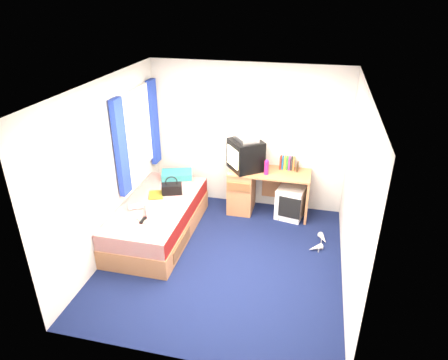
% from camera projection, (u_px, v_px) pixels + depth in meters
% --- Properties ---
extents(ground, '(3.40, 3.40, 0.00)m').
position_uv_depth(ground, '(223.00, 259.00, 5.55)').
color(ground, '#0C1438').
rests_on(ground, ground).
extents(room_shell, '(3.40, 3.40, 3.40)m').
position_uv_depth(room_shell, '(223.00, 164.00, 4.91)').
color(room_shell, white).
rests_on(room_shell, ground).
extents(bed, '(1.01, 2.00, 0.54)m').
position_uv_depth(bed, '(158.00, 219.00, 6.00)').
color(bed, '#C07E50').
rests_on(bed, ground).
extents(pillow, '(0.57, 0.46, 0.11)m').
position_uv_depth(pillow, '(177.00, 175.00, 6.63)').
color(pillow, '#184D9C').
rests_on(pillow, bed).
extents(desk, '(1.30, 0.55, 0.75)m').
position_uv_depth(desk, '(252.00, 188.00, 6.60)').
color(desk, '#C07E50').
rests_on(desk, ground).
extents(storage_cube, '(0.48, 0.48, 0.52)m').
position_uv_depth(storage_cube, '(290.00, 202.00, 6.47)').
color(storage_cube, white).
rests_on(storage_cube, ground).
extents(crt_tv, '(0.66, 0.66, 0.49)m').
position_uv_depth(crt_tv, '(246.00, 155.00, 6.36)').
color(crt_tv, black).
rests_on(crt_tv, desk).
extents(vcr, '(0.45, 0.48, 0.07)m').
position_uv_depth(vcr, '(246.00, 138.00, 6.24)').
color(vcr, '#BCBCBE').
rests_on(vcr, crt_tv).
extents(book_row, '(0.24, 0.13, 0.20)m').
position_uv_depth(book_row, '(287.00, 163.00, 6.43)').
color(book_row, maroon).
rests_on(book_row, desk).
extents(picture_frame, '(0.03, 0.12, 0.14)m').
position_uv_depth(picture_frame, '(297.00, 167.00, 6.37)').
color(picture_frame, '#322310').
rests_on(picture_frame, desk).
extents(pink_water_bottle, '(0.09, 0.09, 0.22)m').
position_uv_depth(pink_water_bottle, '(266.00, 168.00, 6.24)').
color(pink_water_bottle, '#C71C66').
rests_on(pink_water_bottle, desk).
extents(aerosol_can, '(0.06, 0.06, 0.17)m').
position_uv_depth(aerosol_can, '(261.00, 165.00, 6.42)').
color(aerosol_can, white).
rests_on(aerosol_can, desk).
extents(handbag, '(0.35, 0.27, 0.29)m').
position_uv_depth(handbag, '(172.00, 188.00, 6.12)').
color(handbag, black).
rests_on(handbag, bed).
extents(towel, '(0.38, 0.36, 0.10)m').
position_uv_depth(towel, '(158.00, 209.00, 5.62)').
color(towel, white).
rests_on(towel, bed).
extents(magazine, '(0.30, 0.34, 0.01)m').
position_uv_depth(magazine, '(156.00, 195.00, 6.10)').
color(magazine, yellow).
rests_on(magazine, bed).
extents(water_bottle, '(0.21, 0.16, 0.07)m').
position_uv_depth(water_bottle, '(136.00, 207.00, 5.71)').
color(water_bottle, white).
rests_on(water_bottle, bed).
extents(colour_swatch_fan, '(0.22, 0.16, 0.01)m').
position_uv_depth(colour_swatch_fan, '(143.00, 221.00, 5.43)').
color(colour_swatch_fan, orange).
rests_on(colour_swatch_fan, bed).
extents(remote_control, '(0.05, 0.16, 0.02)m').
position_uv_depth(remote_control, '(143.00, 220.00, 5.44)').
color(remote_control, black).
rests_on(remote_control, bed).
extents(window_assembly, '(0.11, 1.42, 1.40)m').
position_uv_depth(window_assembly, '(138.00, 133.00, 6.03)').
color(window_assembly, silver).
rests_on(window_assembly, room_shell).
extents(white_heels, '(0.31, 0.49, 0.09)m').
position_uv_depth(white_heels, '(319.00, 243.00, 5.83)').
color(white_heels, silver).
rests_on(white_heels, ground).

